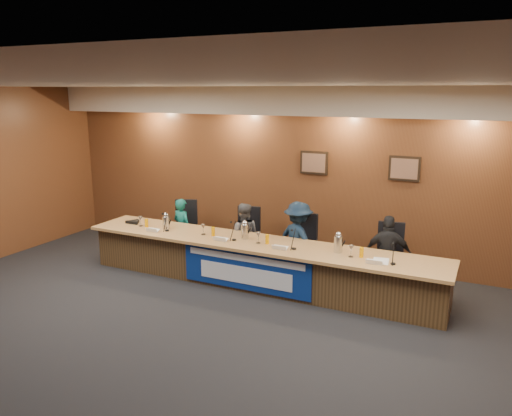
# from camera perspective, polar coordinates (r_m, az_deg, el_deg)

# --- Properties ---
(floor) EXTENTS (10.00, 10.00, 0.00)m
(floor) POSITION_cam_1_polar(r_m,az_deg,el_deg) (6.49, -9.50, -15.74)
(floor) COLOR black
(floor) RESTS_ON ground
(ceiling) EXTENTS (10.00, 8.00, 0.04)m
(ceiling) POSITION_cam_1_polar(r_m,az_deg,el_deg) (5.68, -10.76, 13.78)
(ceiling) COLOR silver
(ceiling) RESTS_ON wall_back
(wall_back) EXTENTS (10.00, 0.04, 3.20)m
(wall_back) POSITION_cam_1_polar(r_m,az_deg,el_deg) (9.34, 4.35, 3.84)
(wall_back) COLOR #5B321B
(wall_back) RESTS_ON floor
(soffit) EXTENTS (10.00, 0.50, 0.50)m
(soffit) POSITION_cam_1_polar(r_m,az_deg,el_deg) (8.99, 3.90, 12.12)
(soffit) COLOR beige
(soffit) RESTS_ON wall_back
(dais_body) EXTENTS (6.00, 0.80, 0.70)m
(dais_body) POSITION_cam_1_polar(r_m,az_deg,el_deg) (8.23, 0.08, -6.43)
(dais_body) COLOR #49341C
(dais_body) RESTS_ON floor
(dais_top) EXTENTS (6.10, 0.95, 0.05)m
(dais_top) POSITION_cam_1_polar(r_m,az_deg,el_deg) (8.07, -0.07, -4.03)
(dais_top) COLOR #AF7F49
(dais_top) RESTS_ON dais_body
(banner) EXTENTS (2.20, 0.02, 0.65)m
(banner) POSITION_cam_1_polar(r_m,az_deg,el_deg) (7.87, -1.24, -7.14)
(banner) COLOR navy
(banner) RESTS_ON dais_body
(banner_text_upper) EXTENTS (2.00, 0.01, 0.10)m
(banner_text_upper) POSITION_cam_1_polar(r_m,az_deg,el_deg) (7.80, -1.29, -5.80)
(banner_text_upper) COLOR silver
(banner_text_upper) RESTS_ON banner
(banner_text_lower) EXTENTS (1.60, 0.01, 0.28)m
(banner_text_lower) POSITION_cam_1_polar(r_m,az_deg,el_deg) (7.89, -1.28, -7.72)
(banner_text_lower) COLOR silver
(banner_text_lower) RESTS_ON banner
(wall_photo_left) EXTENTS (0.52, 0.04, 0.42)m
(wall_photo_left) POSITION_cam_1_polar(r_m,az_deg,el_deg) (9.14, 6.65, 5.16)
(wall_photo_left) COLOR black
(wall_photo_left) RESTS_ON wall_back
(wall_photo_right) EXTENTS (0.52, 0.04, 0.42)m
(wall_photo_right) POSITION_cam_1_polar(r_m,az_deg,el_deg) (8.76, 16.60, 4.34)
(wall_photo_right) COLOR black
(wall_photo_right) RESTS_ON wall_back
(panelist_a) EXTENTS (0.48, 0.37, 1.16)m
(panelist_a) POSITION_cam_1_polar(r_m,az_deg,el_deg) (9.55, -8.43, -2.34)
(panelist_a) COLOR #115F56
(panelist_a) RESTS_ON floor
(panelist_b) EXTENTS (0.70, 0.62, 1.20)m
(panelist_b) POSITION_cam_1_polar(r_m,az_deg,el_deg) (8.90, -1.46, -3.22)
(panelist_b) COLOR #505156
(panelist_b) RESTS_ON floor
(panelist_c) EXTENTS (0.98, 0.80, 1.32)m
(panelist_c) POSITION_cam_1_polar(r_m,az_deg,el_deg) (8.47, 4.84, -3.68)
(panelist_c) COLOR #0F2035
(panelist_c) RESTS_ON floor
(panelist_d) EXTENTS (0.77, 0.41, 1.25)m
(panelist_d) POSITION_cam_1_polar(r_m,az_deg,el_deg) (8.10, 14.84, -5.17)
(panelist_d) COLOR black
(panelist_d) RESTS_ON floor
(office_chair_a) EXTENTS (0.64, 0.64, 0.08)m
(office_chair_a) POSITION_cam_1_polar(r_m,az_deg,el_deg) (9.65, -8.08, -2.77)
(office_chair_a) COLOR black
(office_chair_a) RESTS_ON floor
(office_chair_b) EXTENTS (0.56, 0.56, 0.08)m
(office_chair_b) POSITION_cam_1_polar(r_m,az_deg,el_deg) (9.02, -1.17, -3.79)
(office_chair_b) COLOR black
(office_chair_b) RESTS_ON floor
(office_chair_c) EXTENTS (0.53, 0.53, 0.08)m
(office_chair_c) POSITION_cam_1_polar(r_m,az_deg,el_deg) (8.62, 5.06, -4.66)
(office_chair_c) COLOR black
(office_chair_c) RESTS_ON floor
(office_chair_d) EXTENTS (0.54, 0.54, 0.08)m
(office_chair_d) POSITION_cam_1_polar(r_m,az_deg,el_deg) (8.24, 14.92, -5.92)
(office_chair_d) COLOR black
(office_chair_d) RESTS_ON floor
(nameplate_a) EXTENTS (0.24, 0.08, 0.10)m
(nameplate_a) POSITION_cam_1_polar(r_m,az_deg,el_deg) (8.77, -11.88, -2.43)
(nameplate_a) COLOR white
(nameplate_a) RESTS_ON dais_top
(microphone_a) EXTENTS (0.07, 0.07, 0.02)m
(microphone_a) POSITION_cam_1_polar(r_m,az_deg,el_deg) (8.80, -10.14, -2.54)
(microphone_a) COLOR black
(microphone_a) RESTS_ON dais_top
(juice_glass_a) EXTENTS (0.06, 0.06, 0.15)m
(juice_glass_a) POSITION_cam_1_polar(r_m,az_deg,el_deg) (9.09, -12.41, -1.70)
(juice_glass_a) COLOR #F7A200
(juice_glass_a) RESTS_ON dais_top
(water_glass_a) EXTENTS (0.08, 0.08, 0.18)m
(water_glass_a) POSITION_cam_1_polar(r_m,az_deg,el_deg) (9.18, -13.05, -1.49)
(water_glass_a) COLOR silver
(water_glass_a) RESTS_ON dais_top
(nameplate_b) EXTENTS (0.24, 0.08, 0.10)m
(nameplate_b) POSITION_cam_1_polar(r_m,az_deg,el_deg) (8.09, -4.20, -3.52)
(nameplate_b) COLOR white
(nameplate_b) RESTS_ON dais_top
(microphone_b) EXTENTS (0.07, 0.07, 0.02)m
(microphone_b) POSITION_cam_1_polar(r_m,az_deg,el_deg) (8.14, -2.53, -3.65)
(microphone_b) COLOR black
(microphone_b) RESTS_ON dais_top
(juice_glass_b) EXTENTS (0.06, 0.06, 0.15)m
(juice_glass_b) POSITION_cam_1_polar(r_m,az_deg,el_deg) (8.39, -4.92, -2.70)
(juice_glass_b) COLOR #F7A200
(juice_glass_b) RESTS_ON dais_top
(water_glass_b) EXTENTS (0.08, 0.08, 0.18)m
(water_glass_b) POSITION_cam_1_polar(r_m,az_deg,el_deg) (8.48, -6.06, -2.45)
(water_glass_b) COLOR silver
(water_glass_b) RESTS_ON dais_top
(nameplate_c) EXTENTS (0.24, 0.08, 0.10)m
(nameplate_c) POSITION_cam_1_polar(r_m,az_deg,el_deg) (7.65, 2.65, -4.49)
(nameplate_c) COLOR white
(nameplate_c) RESTS_ON dais_top
(microphone_c) EXTENTS (0.07, 0.07, 0.02)m
(microphone_c) POSITION_cam_1_polar(r_m,az_deg,el_deg) (7.70, 4.35, -4.66)
(microphone_c) COLOR black
(microphone_c) RESTS_ON dais_top
(juice_glass_c) EXTENTS (0.06, 0.06, 0.15)m
(juice_glass_c) POSITION_cam_1_polar(r_m,az_deg,el_deg) (7.94, 1.29, -3.59)
(juice_glass_c) COLOR #F7A200
(juice_glass_c) RESTS_ON dais_top
(water_glass_c) EXTENTS (0.08, 0.08, 0.18)m
(water_glass_c) POSITION_cam_1_polar(r_m,az_deg,el_deg) (7.96, 0.27, -3.42)
(water_glass_c) COLOR silver
(water_glass_c) RESTS_ON dais_top
(nameplate_d) EXTENTS (0.24, 0.08, 0.10)m
(nameplate_d) POSITION_cam_1_polar(r_m,az_deg,el_deg) (7.20, 13.35, -6.00)
(nameplate_d) COLOR white
(nameplate_d) RESTS_ON dais_top
(microphone_d) EXTENTS (0.07, 0.07, 0.02)m
(microphone_d) POSITION_cam_1_polar(r_m,az_deg,el_deg) (7.29, 15.38, -6.16)
(microphone_d) COLOR black
(microphone_d) RESTS_ON dais_top
(juice_glass_d) EXTENTS (0.06, 0.06, 0.15)m
(juice_glass_d) POSITION_cam_1_polar(r_m,az_deg,el_deg) (7.46, 11.97, -4.99)
(juice_glass_d) COLOR #F7A200
(juice_glass_d) RESTS_ON dais_top
(water_glass_d) EXTENTS (0.08, 0.08, 0.18)m
(water_glass_d) POSITION_cam_1_polar(r_m,az_deg,el_deg) (7.44, 10.80, -4.87)
(water_glass_d) COLOR silver
(water_glass_d) RESTS_ON dais_top
(carafe_left) EXTENTS (0.13, 0.13, 0.22)m
(carafe_left) POSITION_cam_1_polar(r_m,az_deg,el_deg) (8.91, -10.22, -1.67)
(carafe_left) COLOR silver
(carafe_left) RESTS_ON dais_top
(carafe_mid) EXTENTS (0.13, 0.13, 0.24)m
(carafe_mid) POSITION_cam_1_polar(r_m,az_deg,el_deg) (8.19, -1.28, -2.71)
(carafe_mid) COLOR silver
(carafe_mid) RESTS_ON dais_top
(carafe_right) EXTENTS (0.13, 0.13, 0.25)m
(carafe_right) POSITION_cam_1_polar(r_m,az_deg,el_deg) (7.61, 9.38, -4.11)
(carafe_right) COLOR silver
(carafe_right) RESTS_ON dais_top
(speakerphone) EXTENTS (0.32, 0.32, 0.05)m
(speakerphone) POSITION_cam_1_polar(r_m,az_deg,el_deg) (9.43, -13.78, -1.55)
(speakerphone) COLOR black
(speakerphone) RESTS_ON dais_top
(paper_stack) EXTENTS (0.26, 0.33, 0.01)m
(paper_stack) POSITION_cam_1_polar(r_m,az_deg,el_deg) (7.38, 14.07, -5.90)
(paper_stack) COLOR white
(paper_stack) RESTS_ON dais_top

